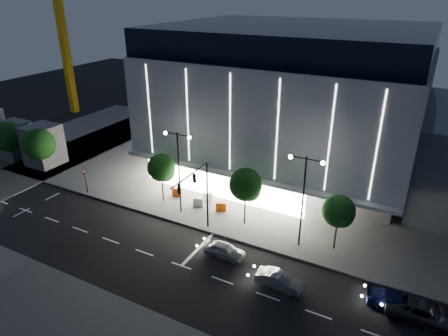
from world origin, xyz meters
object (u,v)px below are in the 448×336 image
at_px(car_second, 279,280).
at_px(tree_right, 339,213).
at_px(tree_mid, 246,186).
at_px(barrier_c, 221,207).
at_px(barrier_b, 208,197).
at_px(car_lead, 225,250).
at_px(ped_signal_far, 85,179).
at_px(traffic_mast, 199,189).
at_px(street_lamp_east, 304,189).
at_px(barrier_a, 177,192).
at_px(barrier_d, 198,202).
at_px(car_fourth, 424,312).
at_px(tree_left, 162,169).
at_px(street_lamp_west, 179,161).
at_px(car_third, 398,302).

bearing_deg(car_second, tree_right, -19.50).
distance_m(tree_mid, barrier_c, 5.00).
bearing_deg(barrier_b, tree_mid, -44.07).
height_order(car_lead, barrier_c, car_lead).
relative_size(ped_signal_far, barrier_c, 2.73).
bearing_deg(traffic_mast, tree_right, 17.02).
relative_size(car_lead, barrier_b, 3.44).
relative_size(street_lamp_east, barrier_b, 8.18).
xyz_separation_m(traffic_mast, ped_signal_far, (-16.00, 1.16, -3.14)).
bearing_deg(barrier_a, tree_mid, -20.59).
relative_size(ped_signal_far, barrier_d, 2.73).
bearing_deg(car_second, street_lamp_east, 4.51).
height_order(car_second, car_fourth, car_fourth).
relative_size(tree_left, car_lead, 1.51).
bearing_deg(tree_right, street_lamp_east, -161.37).
height_order(barrier_a, barrier_d, same).
bearing_deg(car_lead, tree_mid, 4.66).
bearing_deg(tree_right, barrier_a, 175.23).
distance_m(street_lamp_west, tree_right, 16.19).
height_order(ped_signal_far, tree_right, tree_right).
bearing_deg(car_second, barrier_c, 51.35).
distance_m(traffic_mast, car_fourth, 20.30).
bearing_deg(barrier_b, ped_signal_far, 176.28).
bearing_deg(tree_left, barrier_c, 8.08).
height_order(barrier_b, barrier_c, same).
xyz_separation_m(car_second, barrier_b, (-11.87, 9.22, 0.02)).
relative_size(car_third, barrier_b, 4.08).
xyz_separation_m(car_second, car_third, (8.66, 1.83, 0.02)).
distance_m(ped_signal_far, barrier_b, 14.30).
relative_size(barrier_a, barrier_c, 1.00).
xyz_separation_m(tree_mid, barrier_a, (-9.26, 1.53, -3.68)).
height_order(tree_right, car_third, tree_right).
bearing_deg(barrier_c, tree_left, 166.25).
distance_m(car_lead, car_second, 5.89).
relative_size(street_lamp_west, barrier_c, 8.18).
bearing_deg(traffic_mast, street_lamp_east, 16.48).
relative_size(tree_left, barrier_b, 5.20).
bearing_deg(car_fourth, barrier_a, 73.55).
relative_size(barrier_a, barrier_b, 1.00).
distance_m(tree_right, barrier_b, 15.08).
distance_m(car_second, barrier_d, 14.45).
bearing_deg(car_lead, tree_left, 60.72).
bearing_deg(tree_right, tree_mid, 180.00).
bearing_deg(barrier_d, tree_right, -21.45).
xyz_separation_m(street_lamp_east, barrier_d, (-11.87, 1.70, -5.31)).
xyz_separation_m(ped_signal_far, tree_mid, (19.03, 2.52, 2.45)).
bearing_deg(tree_mid, car_fourth, -18.18).
xyz_separation_m(car_lead, car_fourth, (16.12, 0.07, 0.09)).
bearing_deg(car_third, tree_left, 72.10).
bearing_deg(tree_mid, car_third, -19.30).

